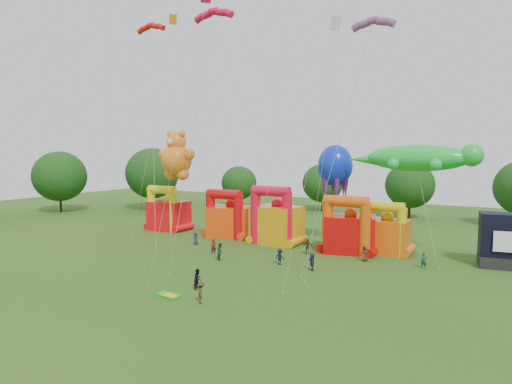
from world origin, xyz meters
The scene contains 23 objects.
ground centered at (0.00, 0.00, 0.00)m, with size 160.00×160.00×0.00m, color #285417.
tree_ring centered at (-1.20, 0.62, 6.26)m, with size 125.48×127.60×12.07m.
bouncy_castle_0 centered at (-20.26, 27.38, 2.49)m, with size 5.22×4.20×6.57m.
bouncy_castle_1 centered at (-9.52, 27.35, 2.45)m, with size 6.41×5.54×6.47m.
bouncy_castle_2 centered at (-2.13, 26.43, 2.75)m, with size 6.15×5.23×7.27m.
bouncy_castle_3 centered at (7.45, 25.97, 2.50)m, with size 6.41×5.60×6.60m.
bouncy_castle_4 centered at (11.16, 27.72, 2.27)m, with size 4.83×3.89×5.94m.
teddy_bear_kite centered at (-15.11, 23.07, 8.77)m, with size 5.67×5.20×14.30m.
gecko_kite centered at (15.08, 26.71, 7.37)m, with size 14.27×7.78×12.34m.
octopus_kite centered at (3.83, 28.99, 6.91)m, with size 4.30×8.56×12.37m.
parafoil_kites centered at (-7.36, 17.00, 13.16)m, with size 33.53×13.73×28.44m.
diamond_kites centered at (0.44, 15.78, 15.22)m, with size 25.43×21.34×42.32m.
folded_kite_bundle centered at (0.06, 3.53, 0.14)m, with size 2.09×1.26×0.31m.
spectator_0 centered at (-10.38, 20.94, 0.77)m, with size 0.76×0.49×1.55m, color #2A2A47.
spectator_1 centered at (-5.52, 17.80, 0.84)m, with size 0.62×0.40×1.69m, color #511719.
spectator_2 centered at (-3.28, 15.84, 0.91)m, with size 0.88×0.69×1.81m, color #1C4621.
spectator_3 centered at (3.11, 17.08, 0.80)m, with size 1.04×0.60×1.60m, color black.
spectator_4 centered at (3.78, 22.73, 0.88)m, with size 1.04×0.43×1.77m, color #3D3018.
spectator_5 centered at (6.79, 16.62, 0.86)m, with size 1.59×0.51×1.71m, color #2A2741.
spectator_6 centered at (10.19, 22.74, 0.83)m, with size 0.81×0.53×1.67m, color #582419.
spectator_7 centered at (16.06, 22.70, 0.79)m, with size 0.58×0.38×1.58m, color #1C4730.
spectator_8 centered at (0.76, 6.45, 0.86)m, with size 0.83×0.65×1.72m, color black.
spectator_9 centered at (3.14, 3.63, 0.83)m, with size 1.07×0.62×1.66m, color #3F2A19.
Camera 1 is at (23.26, -23.58, 11.50)m, focal length 32.00 mm.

